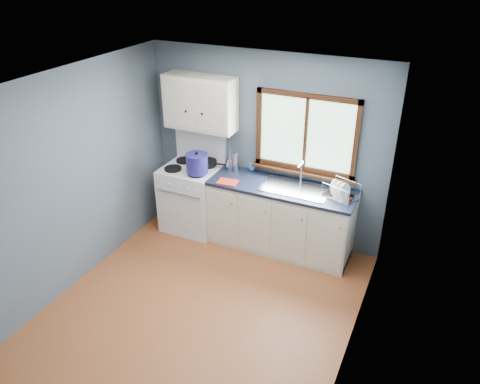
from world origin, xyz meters
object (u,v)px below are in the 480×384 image
at_px(stockpot, 197,163).
at_px(dish_rack, 340,193).
at_px(utensil_crock, 231,163).
at_px(thermos, 236,162).
at_px(base_cabinets, 280,221).
at_px(gas_range, 192,196).
at_px(sink, 295,193).
at_px(skillet, 208,162).

height_order(stockpot, dish_rack, stockpot).
distance_m(utensil_crock, thermos, 0.12).
bearing_deg(base_cabinets, dish_rack, 1.85).
distance_m(stockpot, utensil_crock, 0.49).
distance_m(gas_range, stockpot, 0.64).
height_order(sink, dish_rack, sink).
bearing_deg(skillet, sink, -10.18).
distance_m(gas_range, utensil_crock, 0.74).
relative_size(thermos, dish_rack, 0.60).
bearing_deg(base_cabinets, utensil_crock, 166.17).
height_order(gas_range, thermos, gas_range).
bearing_deg(sink, thermos, 170.59).
distance_m(gas_range, dish_rack, 2.09).
relative_size(skillet, dish_rack, 0.87).
bearing_deg(skillet, gas_range, -148.25).
xyz_separation_m(sink, stockpot, (-1.30, -0.17, 0.23)).
xyz_separation_m(base_cabinets, stockpot, (-1.12, -0.17, 0.68)).
xyz_separation_m(utensil_crock, dish_rack, (1.54, -0.18, -0.03)).
xyz_separation_m(stockpot, dish_rack, (1.85, 0.19, -0.12)).
bearing_deg(dish_rack, base_cabinets, -157.77).
height_order(base_cabinets, sink, sink).
relative_size(skillet, stockpot, 1.21).
xyz_separation_m(base_cabinets, sink, (0.18, -0.00, 0.45)).
xyz_separation_m(skillet, stockpot, (0.00, -0.29, 0.10)).
bearing_deg(base_cabinets, gas_range, -179.18).
height_order(stockpot, thermos, stockpot).
distance_m(base_cabinets, skillet, 1.26).
bearing_deg(utensil_crock, thermos, -27.81).
height_order(base_cabinets, stockpot, stockpot).
relative_size(sink, thermos, 3.10).
bearing_deg(stockpot, base_cabinets, 8.44).
relative_size(gas_range, sink, 1.62).
height_order(utensil_crock, dish_rack, utensil_crock).
relative_size(gas_range, base_cabinets, 0.74).
bearing_deg(base_cabinets, skillet, 173.87).
relative_size(gas_range, stockpot, 4.17).
bearing_deg(sink, skillet, 174.70).
xyz_separation_m(gas_range, stockpot, (0.19, -0.15, 0.60)).
distance_m(base_cabinets, thermos, 0.97).
distance_m(gas_range, sink, 1.53).
xyz_separation_m(sink, skillet, (-1.30, 0.12, 0.13)).
xyz_separation_m(gas_range, sink, (1.49, 0.02, 0.37)).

